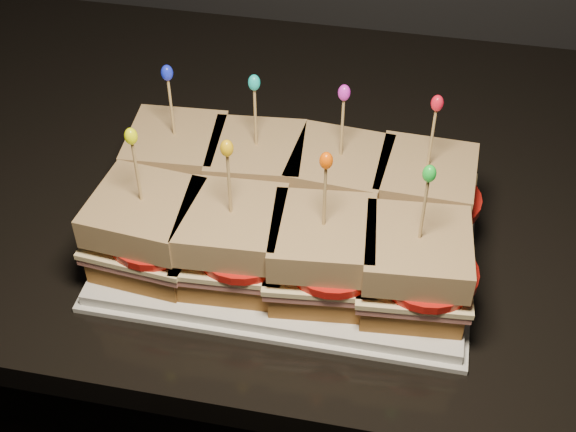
# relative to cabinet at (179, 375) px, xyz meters

# --- Properties ---
(cabinet) EXTENTS (2.28, 0.65, 0.88)m
(cabinet) POSITION_rel_cabinet_xyz_m (0.00, 0.00, 0.00)
(cabinet) COLOR black
(cabinet) RESTS_ON ground
(granite_slab) EXTENTS (2.32, 0.69, 0.03)m
(granite_slab) POSITION_rel_cabinet_xyz_m (0.00, 0.00, 0.46)
(granite_slab) COLOR black
(granite_slab) RESTS_ON cabinet
(platter) EXTENTS (0.37, 0.23, 0.02)m
(platter) POSITION_rel_cabinet_xyz_m (0.21, -0.15, 0.48)
(platter) COLOR silver
(platter) RESTS_ON granite_slab
(platter_rim) EXTENTS (0.38, 0.24, 0.01)m
(platter_rim) POSITION_rel_cabinet_xyz_m (0.21, -0.15, 0.48)
(platter_rim) COLOR silver
(platter_rim) RESTS_ON granite_slab
(sandwich_0_bread_bot) EXTENTS (0.10, 0.10, 0.03)m
(sandwich_0_bread_bot) POSITION_rel_cabinet_xyz_m (0.08, -0.10, 0.51)
(sandwich_0_bread_bot) COLOR brown
(sandwich_0_bread_bot) RESTS_ON platter
(sandwich_0_ham) EXTENTS (0.11, 0.11, 0.01)m
(sandwich_0_ham) POSITION_rel_cabinet_xyz_m (0.08, -0.10, 0.52)
(sandwich_0_ham) COLOR #C06A5E
(sandwich_0_ham) RESTS_ON sandwich_0_bread_bot
(sandwich_0_cheese) EXTENTS (0.11, 0.11, 0.01)m
(sandwich_0_cheese) POSITION_rel_cabinet_xyz_m (0.08, -0.10, 0.53)
(sandwich_0_cheese) COLOR beige
(sandwich_0_cheese) RESTS_ON sandwich_0_ham
(sandwich_0_tomato) EXTENTS (0.10, 0.10, 0.01)m
(sandwich_0_tomato) POSITION_rel_cabinet_xyz_m (0.09, -0.10, 0.54)
(sandwich_0_tomato) COLOR red
(sandwich_0_tomato) RESTS_ON sandwich_0_cheese
(sandwich_0_bread_top) EXTENTS (0.10, 0.10, 0.03)m
(sandwich_0_bread_top) POSITION_rel_cabinet_xyz_m (0.08, -0.10, 0.56)
(sandwich_0_bread_top) COLOR #61350D
(sandwich_0_bread_top) RESTS_ON sandwich_0_tomato
(sandwich_0_pick) EXTENTS (0.00, 0.00, 0.09)m
(sandwich_0_pick) POSITION_rel_cabinet_xyz_m (0.08, -0.10, 0.60)
(sandwich_0_pick) COLOR tan
(sandwich_0_pick) RESTS_ON sandwich_0_bread_top
(sandwich_0_frill) EXTENTS (0.01, 0.01, 0.02)m
(sandwich_0_frill) POSITION_rel_cabinet_xyz_m (0.08, -0.10, 0.65)
(sandwich_0_frill) COLOR #1625E2
(sandwich_0_frill) RESTS_ON sandwich_0_pick
(sandwich_1_bread_bot) EXTENTS (0.10, 0.10, 0.03)m
(sandwich_1_bread_bot) POSITION_rel_cabinet_xyz_m (0.17, -0.10, 0.51)
(sandwich_1_bread_bot) COLOR brown
(sandwich_1_bread_bot) RESTS_ON platter
(sandwich_1_ham) EXTENTS (0.11, 0.11, 0.01)m
(sandwich_1_ham) POSITION_rel_cabinet_xyz_m (0.17, -0.10, 0.52)
(sandwich_1_ham) COLOR #C06A5E
(sandwich_1_ham) RESTS_ON sandwich_1_bread_bot
(sandwich_1_cheese) EXTENTS (0.12, 0.11, 0.01)m
(sandwich_1_cheese) POSITION_rel_cabinet_xyz_m (0.17, -0.10, 0.53)
(sandwich_1_cheese) COLOR beige
(sandwich_1_cheese) RESTS_ON sandwich_1_ham
(sandwich_1_tomato) EXTENTS (0.10, 0.10, 0.01)m
(sandwich_1_tomato) POSITION_rel_cabinet_xyz_m (0.18, -0.10, 0.54)
(sandwich_1_tomato) COLOR red
(sandwich_1_tomato) RESTS_ON sandwich_1_cheese
(sandwich_1_bread_top) EXTENTS (0.11, 0.11, 0.03)m
(sandwich_1_bread_top) POSITION_rel_cabinet_xyz_m (0.17, -0.10, 0.56)
(sandwich_1_bread_top) COLOR #61350D
(sandwich_1_bread_top) RESTS_ON sandwich_1_tomato
(sandwich_1_pick) EXTENTS (0.00, 0.00, 0.09)m
(sandwich_1_pick) POSITION_rel_cabinet_xyz_m (0.17, -0.10, 0.60)
(sandwich_1_pick) COLOR tan
(sandwich_1_pick) RESTS_ON sandwich_1_bread_top
(sandwich_1_frill) EXTENTS (0.01, 0.01, 0.02)m
(sandwich_1_frill) POSITION_rel_cabinet_xyz_m (0.17, -0.10, 0.65)
(sandwich_1_frill) COLOR #12B9AF
(sandwich_1_frill) RESTS_ON sandwich_1_pick
(sandwich_2_bread_bot) EXTENTS (0.10, 0.10, 0.03)m
(sandwich_2_bread_bot) POSITION_rel_cabinet_xyz_m (0.26, -0.10, 0.51)
(sandwich_2_bread_bot) COLOR brown
(sandwich_2_bread_bot) RESTS_ON platter
(sandwich_2_ham) EXTENTS (0.11, 0.11, 0.01)m
(sandwich_2_ham) POSITION_rel_cabinet_xyz_m (0.26, -0.10, 0.52)
(sandwich_2_ham) COLOR #C06A5E
(sandwich_2_ham) RESTS_ON sandwich_2_bread_bot
(sandwich_2_cheese) EXTENTS (0.11, 0.11, 0.01)m
(sandwich_2_cheese) POSITION_rel_cabinet_xyz_m (0.26, -0.10, 0.53)
(sandwich_2_cheese) COLOR beige
(sandwich_2_cheese) RESTS_ON sandwich_2_ham
(sandwich_2_tomato) EXTENTS (0.10, 0.10, 0.01)m
(sandwich_2_tomato) POSITION_rel_cabinet_xyz_m (0.27, -0.10, 0.54)
(sandwich_2_tomato) COLOR red
(sandwich_2_tomato) RESTS_ON sandwich_2_cheese
(sandwich_2_bread_top) EXTENTS (0.10, 0.10, 0.03)m
(sandwich_2_bread_top) POSITION_rel_cabinet_xyz_m (0.26, -0.10, 0.56)
(sandwich_2_bread_top) COLOR #61350D
(sandwich_2_bread_top) RESTS_ON sandwich_2_tomato
(sandwich_2_pick) EXTENTS (0.00, 0.00, 0.09)m
(sandwich_2_pick) POSITION_rel_cabinet_xyz_m (0.26, -0.10, 0.60)
(sandwich_2_pick) COLOR tan
(sandwich_2_pick) RESTS_ON sandwich_2_bread_top
(sandwich_2_frill) EXTENTS (0.01, 0.01, 0.02)m
(sandwich_2_frill) POSITION_rel_cabinet_xyz_m (0.26, -0.10, 0.65)
(sandwich_2_frill) COLOR #D123C9
(sandwich_2_frill) RESTS_ON sandwich_2_pick
(sandwich_3_bread_bot) EXTENTS (0.10, 0.10, 0.03)m
(sandwich_3_bread_bot) POSITION_rel_cabinet_xyz_m (0.34, -0.10, 0.51)
(sandwich_3_bread_bot) COLOR brown
(sandwich_3_bread_bot) RESTS_ON platter
(sandwich_3_ham) EXTENTS (0.11, 0.10, 0.01)m
(sandwich_3_ham) POSITION_rel_cabinet_xyz_m (0.34, -0.10, 0.52)
(sandwich_3_ham) COLOR #C06A5E
(sandwich_3_ham) RESTS_ON sandwich_3_bread_bot
(sandwich_3_cheese) EXTENTS (0.11, 0.11, 0.01)m
(sandwich_3_cheese) POSITION_rel_cabinet_xyz_m (0.34, -0.10, 0.53)
(sandwich_3_cheese) COLOR beige
(sandwich_3_cheese) RESTS_ON sandwich_3_ham
(sandwich_3_tomato) EXTENTS (0.10, 0.10, 0.01)m
(sandwich_3_tomato) POSITION_rel_cabinet_xyz_m (0.36, -0.10, 0.54)
(sandwich_3_tomato) COLOR red
(sandwich_3_tomato) RESTS_ON sandwich_3_cheese
(sandwich_3_bread_top) EXTENTS (0.10, 0.10, 0.03)m
(sandwich_3_bread_top) POSITION_rel_cabinet_xyz_m (0.34, -0.10, 0.56)
(sandwich_3_bread_top) COLOR #61350D
(sandwich_3_bread_top) RESTS_ON sandwich_3_tomato
(sandwich_3_pick) EXTENTS (0.00, 0.00, 0.09)m
(sandwich_3_pick) POSITION_rel_cabinet_xyz_m (0.34, -0.10, 0.60)
(sandwich_3_pick) COLOR tan
(sandwich_3_pick) RESTS_ON sandwich_3_bread_top
(sandwich_3_frill) EXTENTS (0.01, 0.01, 0.02)m
(sandwich_3_frill) POSITION_rel_cabinet_xyz_m (0.34, -0.10, 0.65)
(sandwich_3_frill) COLOR red
(sandwich_3_frill) RESTS_ON sandwich_3_pick
(sandwich_4_bread_bot) EXTENTS (0.10, 0.10, 0.03)m
(sandwich_4_bread_bot) POSITION_rel_cabinet_xyz_m (0.08, -0.20, 0.51)
(sandwich_4_bread_bot) COLOR brown
(sandwich_4_bread_bot) RESTS_ON platter
(sandwich_4_ham) EXTENTS (0.11, 0.11, 0.01)m
(sandwich_4_ham) POSITION_rel_cabinet_xyz_m (0.08, -0.20, 0.52)
(sandwich_4_ham) COLOR #C06A5E
(sandwich_4_ham) RESTS_ON sandwich_4_bread_bot
(sandwich_4_cheese) EXTENTS (0.12, 0.11, 0.01)m
(sandwich_4_cheese) POSITION_rel_cabinet_xyz_m (0.08, -0.20, 0.53)
(sandwich_4_cheese) COLOR beige
(sandwich_4_cheese) RESTS_ON sandwich_4_ham
(sandwich_4_tomato) EXTENTS (0.10, 0.10, 0.01)m
(sandwich_4_tomato) POSITION_rel_cabinet_xyz_m (0.09, -0.21, 0.54)
(sandwich_4_tomato) COLOR red
(sandwich_4_tomato) RESTS_ON sandwich_4_cheese
(sandwich_4_bread_top) EXTENTS (0.11, 0.11, 0.03)m
(sandwich_4_bread_top) POSITION_rel_cabinet_xyz_m (0.08, -0.20, 0.56)
(sandwich_4_bread_top) COLOR #61350D
(sandwich_4_bread_top) RESTS_ON sandwich_4_tomato
(sandwich_4_pick) EXTENTS (0.00, 0.00, 0.09)m
(sandwich_4_pick) POSITION_rel_cabinet_xyz_m (0.08, -0.20, 0.60)
(sandwich_4_pick) COLOR tan
(sandwich_4_pick) RESTS_ON sandwich_4_bread_top
(sandwich_4_frill) EXTENTS (0.01, 0.01, 0.02)m
(sandwich_4_frill) POSITION_rel_cabinet_xyz_m (0.08, -0.20, 0.65)
(sandwich_4_frill) COLOR #DFEE06
(sandwich_4_frill) RESTS_ON sandwich_4_pick
(sandwich_5_bread_bot) EXTENTS (0.10, 0.10, 0.03)m
(sandwich_5_bread_bot) POSITION_rel_cabinet_xyz_m (0.17, -0.20, 0.51)
(sandwich_5_bread_bot) COLOR brown
(sandwich_5_bread_bot) RESTS_ON platter
(sandwich_5_ham) EXTENTS (0.11, 0.11, 0.01)m
(sandwich_5_ham) POSITION_rel_cabinet_xyz_m (0.17, -0.20, 0.52)
(sandwich_5_ham) COLOR #C06A5E
(sandwich_5_ham) RESTS_ON sandwich_5_bread_bot
(sandwich_5_cheese) EXTENTS (0.11, 0.11, 0.01)m
(sandwich_5_cheese) POSITION_rel_cabinet_xyz_m (0.17, -0.20, 0.53)
(sandwich_5_cheese) COLOR beige
(sandwich_5_cheese) RESTS_ON sandwich_5_ham
(sandwich_5_tomato) EXTENTS (0.10, 0.10, 0.01)m
(sandwich_5_tomato) POSITION_rel_cabinet_xyz_m (0.18, -0.21, 0.54)
(sandwich_5_tomato) COLOR red
(sandwich_5_tomato) RESTS_ON sandwich_5_cheese
(sandwich_5_bread_top) EXTENTS (0.10, 0.10, 0.03)m
(sandwich_5_bread_top) POSITION_rel_cabinet_xyz_m (0.17, -0.20, 0.56)
(sandwich_5_bread_top) COLOR #61350D
(sandwich_5_bread_top) RESTS_ON sandwich_5_tomato
(sandwich_5_pick) EXTENTS (0.00, 0.00, 0.09)m
(sandwich_5_pick) POSITION_rel_cabinet_xyz_m (0.17, -0.20, 0.60)
(sandwich_5_pick) COLOR tan
(sandwich_5_pick) RESTS_ON sandwich_5_bread_top
(sandwich_5_frill) EXTENTS (0.01, 0.01, 0.02)m
(sandwich_5_frill) POSITION_rel_cabinet_xyz_m (0.17, -0.20, 0.65)
(sandwich_5_frill) COLOR #E6AB0D
(sandwich_5_frill) RESTS_ON sandwich_5_pick
(sandwich_6_bread_bot) EXTENTS (0.10, 0.10, 0.03)m
(sandwich_6_bread_bot) POSITION_rel_cabinet_xyz_m (0.26, -0.20, 0.51)
(sandwich_6_bread_bot) COLOR brown
(sandwich_6_bread_bot) RESTS_ON platter
(sandwich_6_ham) EXTENTS (0.11, 0.11, 0.01)m
(sandwich_6_ham) POSITION_rel_cabinet_xyz_m (0.26, -0.20, 0.52)
(sandwich_6_ham) COLOR #C06A5E
(sandwich_6_ham) RESTS_ON sandwich_6_bread_bot
(sandwich_6_cheese) EXTENTS (0.12, 0.11, 0.01)m
(sandwich_6_cheese) POSITION_rel_cabinet_xyz_m (0.26, -0.20, 0.53)
(sandwich_6_cheese) COLOR beige
(sandwich_6_cheese) RESTS_ON sandwich_6_ham
(sandwich_6_tomato) EXTENTS (0.10, 0.10, 0.01)m
(sandwich_6_tomato) POSITION_rel_cabinet_xyz_m (0.27, -0.21, 0.54)
(sandwich_6_tomato) COLOR red
(sandwich_6_tomato) RESTS_ON sandwich_6_cheese
(sandwich_6_bread_top) EXTENTS (0.11, 0.11, 0.03)m
(sandwich_6_bread_top) POSITION_rel_cabinet_xyz_m (0.26, -0.20, 0.56)
(sandwich_6_bread_top) COLOR #61350D
(sandwich_6_bread_top) RESTS_ON sandwich_6_tomato
(sandwich_6_pick) EXTENTS (0.00, 0.00, 0.09)m
(sandwich_6_pick) POSITION_rel_cabinet_xyz_m (0.26, -0.20, 0.60)
(sandwich_6_pick) COLOR tan
(sandwich_6_pick) RESTS_ON sandwich_6_bread_top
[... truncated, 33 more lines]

